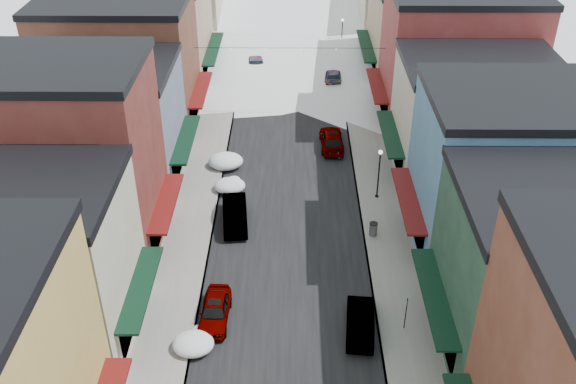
{
  "coord_description": "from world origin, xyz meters",
  "views": [
    {
      "loc": [
        0.29,
        -12.83,
        25.41
      ],
      "look_at": [
        0.0,
        23.04,
        2.41
      ],
      "focal_mm": 40.0,
      "sensor_mm": 36.0,
      "label": 1
    }
  ],
  "objects_px": {
    "car_dark_hatch": "(235,214)",
    "car_green_sedan": "(360,321)",
    "car_silver_sedan": "(215,311)",
    "trash_can": "(373,229)",
    "streetlamp_near": "(379,168)"
  },
  "relations": [
    {
      "from": "car_dark_hatch",
      "to": "car_green_sedan",
      "type": "distance_m",
      "value": 12.63
    },
    {
      "from": "car_silver_sedan",
      "to": "trash_can",
      "type": "bearing_deg",
      "value": 41.19
    },
    {
      "from": "car_green_sedan",
      "to": "streetlamp_near",
      "type": "relative_size",
      "value": 1.1
    },
    {
      "from": "car_silver_sedan",
      "to": "streetlamp_near",
      "type": "height_order",
      "value": "streetlamp_near"
    },
    {
      "from": "car_silver_sedan",
      "to": "car_dark_hatch",
      "type": "bearing_deg",
      "value": 89.55
    },
    {
      "from": "car_silver_sedan",
      "to": "trash_can",
      "type": "xyz_separation_m",
      "value": [
        9.61,
        7.84,
        -0.04
      ]
    },
    {
      "from": "car_dark_hatch",
      "to": "trash_can",
      "type": "height_order",
      "value": "car_dark_hatch"
    },
    {
      "from": "streetlamp_near",
      "to": "car_silver_sedan",
      "type": "bearing_deg",
      "value": -129.71
    },
    {
      "from": "car_silver_sedan",
      "to": "car_dark_hatch",
      "type": "distance_m",
      "value": 9.28
    },
    {
      "from": "car_green_sedan",
      "to": "streetlamp_near",
      "type": "distance_m",
      "value": 13.64
    },
    {
      "from": "car_silver_sedan",
      "to": "streetlamp_near",
      "type": "relative_size",
      "value": 1.03
    },
    {
      "from": "car_dark_hatch",
      "to": "car_silver_sedan",
      "type": "bearing_deg",
      "value": -98.32
    },
    {
      "from": "car_dark_hatch",
      "to": "streetlamp_near",
      "type": "distance_m",
      "value": 10.64
    },
    {
      "from": "car_dark_hatch",
      "to": "streetlamp_near",
      "type": "xyz_separation_m",
      "value": [
        9.98,
        3.22,
        1.8
      ]
    },
    {
      "from": "car_green_sedan",
      "to": "trash_can",
      "type": "relative_size",
      "value": 4.45
    }
  ]
}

